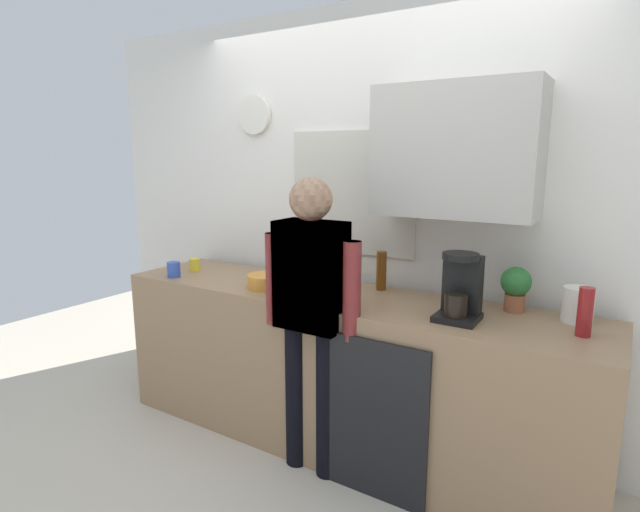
{
  "coord_description": "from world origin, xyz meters",
  "views": [
    {
      "loc": [
        1.38,
        -2.1,
        1.7
      ],
      "look_at": [
        -0.1,
        0.25,
        1.15
      ],
      "focal_mm": 28.2,
      "sensor_mm": 36.0,
      "label": 1
    }
  ],
  "objects_px": {
    "mixing_bowl": "(266,281)",
    "bottle_red_vinegar": "(585,312)",
    "storage_canister": "(578,305)",
    "person_guest": "(311,304)",
    "coffee_maker": "(460,290)",
    "cup_blue_mug": "(174,270)",
    "bottle_clear_soda": "(312,271)",
    "person_at_sink": "(311,304)",
    "bottle_amber_beer": "(381,271)",
    "potted_plant": "(516,286)",
    "cup_yellow_cup": "(195,265)"
  },
  "relations": [
    {
      "from": "mixing_bowl",
      "to": "bottle_red_vinegar",
      "type": "bearing_deg",
      "value": 3.01
    },
    {
      "from": "storage_canister",
      "to": "person_guest",
      "type": "relative_size",
      "value": 0.11
    },
    {
      "from": "bottle_red_vinegar",
      "to": "coffee_maker",
      "type": "bearing_deg",
      "value": -173.96
    },
    {
      "from": "cup_blue_mug",
      "to": "storage_canister",
      "type": "height_order",
      "value": "storage_canister"
    },
    {
      "from": "bottle_clear_soda",
      "to": "person_at_sink",
      "type": "height_order",
      "value": "person_at_sink"
    },
    {
      "from": "person_guest",
      "to": "mixing_bowl",
      "type": "bearing_deg",
      "value": -23.76
    },
    {
      "from": "bottle_amber_beer",
      "to": "mixing_bowl",
      "type": "bearing_deg",
      "value": -151.77
    },
    {
      "from": "cup_blue_mug",
      "to": "person_guest",
      "type": "bearing_deg",
      "value": -4.46
    },
    {
      "from": "person_guest",
      "to": "bottle_red_vinegar",
      "type": "bearing_deg",
      "value": -167.37
    },
    {
      "from": "potted_plant",
      "to": "person_at_sink",
      "type": "bearing_deg",
      "value": -151.04
    },
    {
      "from": "cup_yellow_cup",
      "to": "storage_canister",
      "type": "height_order",
      "value": "storage_canister"
    },
    {
      "from": "bottle_clear_soda",
      "to": "mixing_bowl",
      "type": "bearing_deg",
      "value": -179.75
    },
    {
      "from": "cup_yellow_cup",
      "to": "storage_canister",
      "type": "bearing_deg",
      "value": 4.59
    },
    {
      "from": "cup_yellow_cup",
      "to": "cup_blue_mug",
      "type": "bearing_deg",
      "value": -84.12
    },
    {
      "from": "cup_blue_mug",
      "to": "person_at_sink",
      "type": "bearing_deg",
      "value": -4.46
    },
    {
      "from": "coffee_maker",
      "to": "mixing_bowl",
      "type": "height_order",
      "value": "coffee_maker"
    },
    {
      "from": "bottle_clear_soda",
      "to": "bottle_red_vinegar",
      "type": "distance_m",
      "value": 1.37
    },
    {
      "from": "bottle_red_vinegar",
      "to": "mixing_bowl",
      "type": "height_order",
      "value": "bottle_red_vinegar"
    },
    {
      "from": "coffee_maker",
      "to": "bottle_red_vinegar",
      "type": "bearing_deg",
      "value": 6.04
    },
    {
      "from": "person_at_sink",
      "to": "bottle_amber_beer",
      "type": "bearing_deg",
      "value": 61.41
    },
    {
      "from": "mixing_bowl",
      "to": "potted_plant",
      "type": "relative_size",
      "value": 0.96
    },
    {
      "from": "bottle_red_vinegar",
      "to": "potted_plant",
      "type": "height_order",
      "value": "potted_plant"
    },
    {
      "from": "bottle_amber_beer",
      "to": "person_at_sink",
      "type": "bearing_deg",
      "value": -106.28
    },
    {
      "from": "cup_yellow_cup",
      "to": "storage_canister",
      "type": "relative_size",
      "value": 0.5
    },
    {
      "from": "person_at_sink",
      "to": "bottle_red_vinegar",
      "type": "bearing_deg",
      "value": 0.66
    },
    {
      "from": "coffee_maker",
      "to": "bottle_clear_soda",
      "type": "relative_size",
      "value": 1.18
    },
    {
      "from": "storage_canister",
      "to": "mixing_bowl",
      "type": "bearing_deg",
      "value": -170.23
    },
    {
      "from": "bottle_amber_beer",
      "to": "potted_plant",
      "type": "bearing_deg",
      "value": -1.49
    },
    {
      "from": "cup_yellow_cup",
      "to": "bottle_red_vinegar",
      "type": "bearing_deg",
      "value": -0.16
    },
    {
      "from": "bottle_clear_soda",
      "to": "bottle_red_vinegar",
      "type": "xyz_separation_m",
      "value": [
        1.36,
        0.09,
        -0.03
      ]
    },
    {
      "from": "cup_yellow_cup",
      "to": "potted_plant",
      "type": "relative_size",
      "value": 0.37
    },
    {
      "from": "storage_canister",
      "to": "person_guest",
      "type": "distance_m",
      "value": 1.29
    },
    {
      "from": "potted_plant",
      "to": "bottle_clear_soda",
      "type": "bearing_deg",
      "value": -163.58
    },
    {
      "from": "mixing_bowl",
      "to": "storage_canister",
      "type": "xyz_separation_m",
      "value": [
        1.65,
        0.28,
        0.05
      ]
    },
    {
      "from": "coffee_maker",
      "to": "bottle_amber_beer",
      "type": "bearing_deg",
      "value": 152.2
    },
    {
      "from": "bottle_clear_soda",
      "to": "person_at_sink",
      "type": "relative_size",
      "value": 0.17
    },
    {
      "from": "bottle_amber_beer",
      "to": "cup_yellow_cup",
      "type": "bearing_deg",
      "value": -170.0
    },
    {
      "from": "storage_canister",
      "to": "cup_blue_mug",
      "type": "bearing_deg",
      "value": -170.41
    },
    {
      "from": "bottle_red_vinegar",
      "to": "storage_canister",
      "type": "distance_m",
      "value": 0.2
    },
    {
      "from": "coffee_maker",
      "to": "potted_plant",
      "type": "bearing_deg",
      "value": 53.78
    },
    {
      "from": "cup_yellow_cup",
      "to": "storage_canister",
      "type": "xyz_separation_m",
      "value": [
        2.34,
        0.19,
        0.04
      ]
    },
    {
      "from": "bottle_amber_beer",
      "to": "person_at_sink",
      "type": "xyz_separation_m",
      "value": [
        -0.15,
        -0.52,
        -0.09
      ]
    },
    {
      "from": "bottle_red_vinegar",
      "to": "mixing_bowl",
      "type": "distance_m",
      "value": 1.7
    },
    {
      "from": "cup_blue_mug",
      "to": "potted_plant",
      "type": "height_order",
      "value": "potted_plant"
    },
    {
      "from": "bottle_clear_soda",
      "to": "mixing_bowl",
      "type": "height_order",
      "value": "bottle_clear_soda"
    },
    {
      "from": "bottle_clear_soda",
      "to": "cup_blue_mug",
      "type": "xyz_separation_m",
      "value": [
        -1.0,
        -0.11,
        -0.09
      ]
    },
    {
      "from": "bottle_amber_beer",
      "to": "coffee_maker",
      "type": "bearing_deg",
      "value": -27.8
    },
    {
      "from": "bottle_red_vinegar",
      "to": "mixing_bowl",
      "type": "relative_size",
      "value": 1.0
    },
    {
      "from": "bottle_amber_beer",
      "to": "potted_plant",
      "type": "xyz_separation_m",
      "value": [
        0.75,
        -0.02,
        0.02
      ]
    },
    {
      "from": "mixing_bowl",
      "to": "person_at_sink",
      "type": "relative_size",
      "value": 0.14
    }
  ]
}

